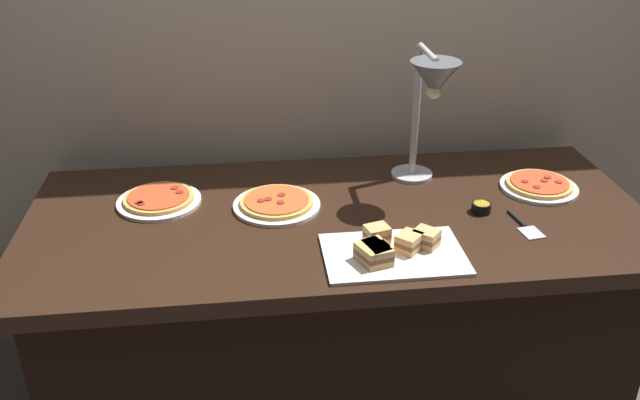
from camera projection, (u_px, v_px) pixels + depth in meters
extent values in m
plane|color=#4C443D|center=(336.00, 400.00, 2.40)|extent=(8.00, 8.00, 0.00)
cube|color=#B7A893|center=(319.00, 31.00, 2.29)|extent=(4.40, 0.04, 2.40)
cube|color=black|center=(338.00, 221.00, 2.07)|extent=(1.90, 0.84, 0.05)
cube|color=black|center=(337.00, 320.00, 2.24)|extent=(1.75, 0.74, 0.71)
cylinder|color=#B7BABF|center=(412.00, 174.00, 2.29)|extent=(0.14, 0.14, 0.01)
cylinder|color=#B7BABF|center=(416.00, 112.00, 2.19)|extent=(0.02, 0.02, 0.44)
cylinder|color=#B7BABF|center=(428.00, 53.00, 2.01)|extent=(0.02, 0.18, 0.02)
cone|color=#595B60|center=(435.00, 78.00, 1.95)|extent=(0.15, 0.15, 0.10)
sphere|color=#F9EAB2|center=(434.00, 91.00, 1.97)|extent=(0.04, 0.04, 0.04)
cylinder|color=white|center=(539.00, 187.00, 2.20)|extent=(0.25, 0.25, 0.01)
cylinder|color=#DBA856|center=(539.00, 184.00, 2.20)|extent=(0.21, 0.21, 0.01)
cylinder|color=#B74723|center=(540.00, 182.00, 2.19)|extent=(0.19, 0.19, 0.00)
cylinder|color=maroon|center=(537.00, 187.00, 2.15)|extent=(0.02, 0.02, 0.00)
cylinder|color=maroon|center=(548.00, 177.00, 2.22)|extent=(0.02, 0.02, 0.00)
cylinder|color=maroon|center=(525.00, 181.00, 2.19)|extent=(0.02, 0.02, 0.00)
cylinder|color=maroon|center=(559.00, 182.00, 2.18)|extent=(0.02, 0.02, 0.00)
cylinder|color=maroon|center=(544.00, 181.00, 2.19)|extent=(0.02, 0.02, 0.00)
cylinder|color=white|center=(159.00, 202.00, 2.11)|extent=(0.26, 0.26, 0.01)
cylinder|color=gold|center=(159.00, 198.00, 2.11)|extent=(0.22, 0.22, 0.01)
cylinder|color=#B74723|center=(158.00, 196.00, 2.10)|extent=(0.19, 0.19, 0.00)
cylinder|color=maroon|center=(180.00, 192.00, 2.12)|extent=(0.02, 0.02, 0.00)
cylinder|color=maroon|center=(175.00, 188.00, 2.15)|extent=(0.02, 0.02, 0.00)
cylinder|color=maroon|center=(139.00, 202.00, 2.06)|extent=(0.02, 0.02, 0.00)
cylinder|color=maroon|center=(141.00, 204.00, 2.05)|extent=(0.02, 0.02, 0.00)
cylinder|color=white|center=(277.00, 205.00, 2.09)|extent=(0.27, 0.27, 0.01)
cylinder|color=gold|center=(277.00, 202.00, 2.08)|extent=(0.23, 0.23, 0.01)
cylinder|color=#C65628|center=(277.00, 200.00, 2.08)|extent=(0.20, 0.20, 0.00)
cylinder|color=maroon|center=(261.00, 201.00, 2.07)|extent=(0.02, 0.02, 0.00)
cylinder|color=maroon|center=(282.00, 195.00, 2.10)|extent=(0.02, 0.02, 0.00)
cylinder|color=maroon|center=(268.00, 199.00, 2.08)|extent=(0.02, 0.02, 0.00)
cylinder|color=maroon|center=(281.00, 203.00, 2.06)|extent=(0.02, 0.02, 0.00)
cube|color=white|center=(394.00, 254.00, 1.83)|extent=(0.38, 0.25, 0.01)
cube|color=tan|center=(375.00, 256.00, 1.80)|extent=(0.08, 0.08, 0.02)
cube|color=brown|center=(375.00, 251.00, 1.80)|extent=(0.08, 0.08, 0.01)
cube|color=tan|center=(375.00, 246.00, 1.79)|extent=(0.08, 0.08, 0.02)
cube|color=tan|center=(377.00, 239.00, 1.88)|extent=(0.08, 0.07, 0.02)
cube|color=brown|center=(377.00, 234.00, 1.87)|extent=(0.08, 0.07, 0.01)
cube|color=tan|center=(377.00, 229.00, 1.86)|extent=(0.08, 0.07, 0.02)
cube|color=tan|center=(426.00, 243.00, 1.86)|extent=(0.08, 0.08, 0.02)
cube|color=brown|center=(426.00, 238.00, 1.85)|extent=(0.08, 0.08, 0.01)
cube|color=tan|center=(427.00, 233.00, 1.85)|extent=(0.08, 0.08, 0.02)
cube|color=tan|center=(372.00, 259.00, 1.79)|extent=(0.10, 0.10, 0.02)
cube|color=brown|center=(373.00, 254.00, 1.78)|extent=(0.10, 0.10, 0.01)
cube|color=tan|center=(373.00, 248.00, 1.77)|extent=(0.10, 0.10, 0.02)
cube|color=tan|center=(380.00, 260.00, 1.78)|extent=(0.07, 0.08, 0.02)
cube|color=brown|center=(380.00, 255.00, 1.78)|extent=(0.07, 0.08, 0.01)
cube|color=tan|center=(380.00, 250.00, 1.77)|extent=(0.07, 0.08, 0.02)
cube|color=tan|center=(409.00, 247.00, 1.84)|extent=(0.09, 0.09, 0.02)
cube|color=brown|center=(409.00, 242.00, 1.83)|extent=(0.09, 0.09, 0.01)
cube|color=tan|center=(409.00, 237.00, 1.83)|extent=(0.09, 0.09, 0.02)
cylinder|color=black|center=(481.00, 208.00, 2.06)|extent=(0.06, 0.06, 0.03)
cylinder|color=gold|center=(482.00, 204.00, 2.05)|extent=(0.05, 0.05, 0.01)
cube|color=#B7BABF|center=(531.00, 233.00, 1.94)|extent=(0.07, 0.08, 0.00)
cylinder|color=black|center=(517.00, 219.00, 2.02)|extent=(0.03, 0.10, 0.01)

